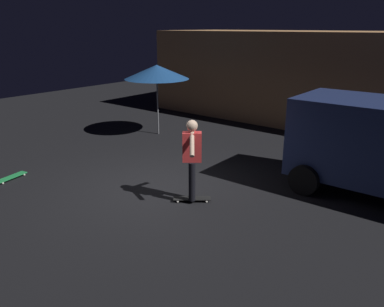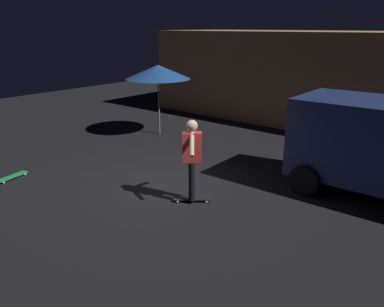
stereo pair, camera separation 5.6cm
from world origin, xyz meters
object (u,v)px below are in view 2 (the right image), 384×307
(skater, at_px, (192,154))
(patio_umbrella, at_px, (158,72))
(skateboard_ridden, at_px, (192,199))
(skateboard_spare, at_px, (12,177))

(skater, bearing_deg, patio_umbrella, 141.28)
(skateboard_ridden, bearing_deg, skateboard_spare, -156.44)
(patio_umbrella, xyz_separation_m, skateboard_spare, (0.12, -5.19, -2.02))
(patio_umbrella, distance_m, skater, 5.52)
(skateboard_ridden, distance_m, skateboard_spare, 4.49)
(skateboard_ridden, relative_size, skater, 0.44)
(patio_umbrella, distance_m, skateboard_spare, 5.57)
(patio_umbrella, relative_size, skater, 1.38)
(patio_umbrella, height_order, skateboard_ridden, patio_umbrella)
(skateboard_ridden, height_order, skater, skater)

